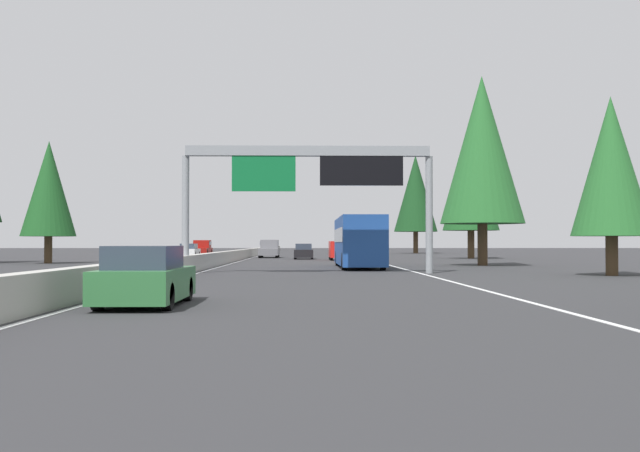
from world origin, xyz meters
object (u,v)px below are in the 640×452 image
at_px(sedan_distant_a, 146,278).
at_px(oncoming_near, 189,251).
at_px(conifer_right_far, 471,181).
at_px(minivan_mid_left, 340,249).
at_px(sign_gantry_overhead, 311,172).
at_px(conifer_left_near, 49,189).
at_px(oncoming_far, 202,248).
at_px(conifer_right_near, 611,167).
at_px(sedan_far_center, 304,252).
at_px(conifer_right_mid, 482,150).
at_px(conifer_right_distant, 416,193).
at_px(bus_mid_center, 358,240).
at_px(pickup_mid_right, 269,249).

distance_m(sedan_distant_a, oncoming_near, 61.16).
bearing_deg(conifer_right_far, minivan_mid_left, 115.90).
bearing_deg(sign_gantry_overhead, conifer_left_near, 46.12).
distance_m(minivan_mid_left, oncoming_far, 26.44).
bearing_deg(sedan_distant_a, conifer_right_near, -48.55).
bearing_deg(conifer_right_far, oncoming_near, 77.74).
xyz_separation_m(sedan_far_center, conifer_left_near, (-14.39, 19.24, 4.94)).
distance_m(conifer_right_mid, conifer_right_distant, 59.21).
bearing_deg(conifer_left_near, sedan_far_center, -53.21).
height_order(sign_gantry_overhead, conifer_right_mid, conifer_right_mid).
height_order(sedan_far_center, conifer_right_near, conifer_right_near).
bearing_deg(sign_gantry_overhead, sedan_far_center, 0.74).
bearing_deg(bus_mid_center, conifer_right_far, -26.03).
height_order(sedan_distant_a, conifer_right_distant, conifer_right_distant).
xyz_separation_m(bus_mid_center, oncoming_far, (41.85, 15.51, -0.80)).
xyz_separation_m(minivan_mid_left, pickup_mid_right, (11.53, 6.91, -0.04)).
relative_size(minivan_mid_left, conifer_right_far, 0.40).
xyz_separation_m(oncoming_far, conifer_right_distant, (21.46, -28.61, 7.96)).
distance_m(bus_mid_center, pickup_mid_right, 32.65).
distance_m(sedan_far_center, conifer_right_distant, 42.76).
distance_m(sign_gantry_overhead, sedan_distant_a, 19.99).
bearing_deg(conifer_left_near, sign_gantry_overhead, -133.88).
relative_size(sign_gantry_overhead, pickup_mid_right, 2.26).
xyz_separation_m(oncoming_near, conifer_right_distant, (30.32, -28.71, 8.19)).
xyz_separation_m(minivan_mid_left, conifer_right_mid, (-16.07, -8.92, 6.95)).
bearing_deg(conifer_right_mid, pickup_mid_right, 29.84).
height_order(sign_gantry_overhead, pickup_mid_right, sign_gantry_overhead).
height_order(oncoming_near, conifer_right_distant, conifer_right_distant).
distance_m(oncoming_far, conifer_left_near, 32.66).
relative_size(pickup_mid_right, conifer_left_near, 0.60).
bearing_deg(pickup_mid_right, conifer_right_near, -157.20).
bearing_deg(oncoming_far, conifer_right_distant, 126.87).
bearing_deg(sedan_far_center, conifer_right_near, -158.03).
relative_size(sedan_distant_a, oncoming_near, 1.00).
xyz_separation_m(pickup_mid_right, conifer_right_far, (-5.12, -20.12, 6.75)).
relative_size(oncoming_far, conifer_right_far, 0.44).
bearing_deg(conifer_right_near, oncoming_far, 26.59).
height_order(sedan_far_center, oncoming_near, same).
bearing_deg(conifer_left_near, conifer_right_distant, -34.04).
distance_m(pickup_mid_right, sedan_far_center, 8.01).
bearing_deg(pickup_mid_right, conifer_left_near, 144.02).
distance_m(oncoming_near, conifer_right_distant, 42.55).
xyz_separation_m(sedan_distant_a, conifer_right_mid, (31.87, -16.04, 7.22)).
height_order(sign_gantry_overhead, bus_mid_center, sign_gantry_overhead).
bearing_deg(sign_gantry_overhead, conifer_right_distant, -12.62).
distance_m(minivan_mid_left, sedan_far_center, 5.50).
height_order(pickup_mid_right, conifer_right_mid, conifer_right_mid).
bearing_deg(conifer_right_distant, sign_gantry_overhead, 167.38).
relative_size(sign_gantry_overhead, conifer_right_near, 1.49).
distance_m(oncoming_near, oncoming_far, 8.87).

